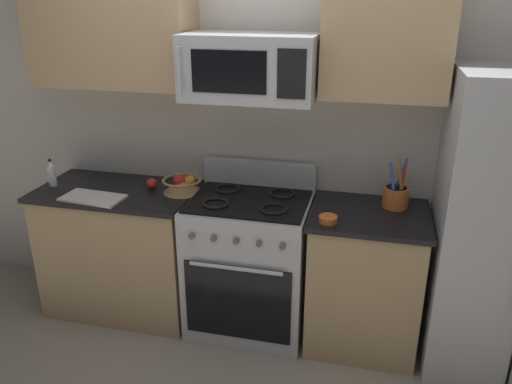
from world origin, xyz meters
name	(u,v)px	position (x,y,z in m)	size (l,w,h in m)	color
wall_back	(263,127)	(0.00, 1.07, 1.30)	(8.00, 0.10, 2.60)	beige
counter_left	(123,249)	(-0.92, 0.70, 0.46)	(1.06, 0.61, 0.91)	tan
range_oven	(250,263)	(0.00, 0.70, 0.47)	(0.76, 0.66, 1.09)	#B2B5BA
counter_right	(364,279)	(0.74, 0.70, 0.46)	(0.71, 0.61, 0.91)	tan
microwave	(250,67)	(0.00, 0.73, 1.74)	(0.77, 0.44, 0.37)	#B2B5BA
upper_cabinets_left	(111,28)	(-0.93, 0.85, 1.93)	(1.05, 0.34, 0.72)	tan
upper_cabinets_right	(387,33)	(0.75, 0.85, 1.93)	(0.70, 0.34, 0.72)	tan
utensil_crock	(396,195)	(0.89, 0.83, 0.99)	(0.16, 0.16, 0.33)	#D1662D
fruit_basket	(182,184)	(-0.47, 0.76, 0.96)	(0.26, 0.26, 0.11)	#9E7A4C
apple_loose	(152,184)	(-0.69, 0.77, 0.95)	(0.07, 0.07, 0.07)	red
cutting_board	(93,198)	(-0.98, 0.51, 0.92)	(0.39, 0.21, 0.02)	silver
bottle_vinegar	(52,174)	(-1.37, 0.66, 1.00)	(0.05, 0.05, 0.19)	silver
prep_bowl	(328,219)	(0.51, 0.50, 0.93)	(0.11, 0.11, 0.04)	#D1662D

